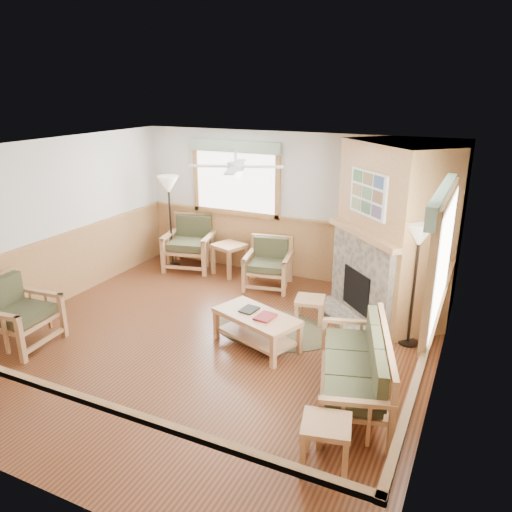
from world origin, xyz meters
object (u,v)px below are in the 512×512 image
at_px(armchair_back_left, 190,243).
at_px(footstool, 310,310).
at_px(sofa, 353,367).
at_px(floor_lamp_left, 171,222).
at_px(coffee_table, 257,330).
at_px(armchair_back_right, 268,264).
at_px(end_table_sofa, 325,445).
at_px(armchair_left, 19,313).
at_px(floor_lamp_right, 414,285).
at_px(end_table_chairs, 229,259).

relative_size(armchair_back_left, footstool, 2.34).
relative_size(sofa, floor_lamp_left, 0.99).
bearing_deg(floor_lamp_left, coffee_table, -37.18).
distance_m(armchair_back_right, end_table_sofa, 4.56).
bearing_deg(armchair_left, end_table_sofa, -101.01).
height_order(armchair_left, floor_lamp_left, floor_lamp_left).
relative_size(armchair_back_left, armchair_left, 1.05).
distance_m(sofa, floor_lamp_right, 1.75).
bearing_deg(floor_lamp_left, footstool, -19.15).
distance_m(coffee_table, floor_lamp_right, 2.24).
xyz_separation_m(coffee_table, end_table_chairs, (-1.69, 2.33, 0.06)).
bearing_deg(end_table_chairs, footstool, -31.21).
bearing_deg(armchair_back_right, armchair_back_left, 159.37).
height_order(coffee_table, footstool, coffee_table).
xyz_separation_m(sofa, armchair_back_left, (-4.10, 2.99, 0.09)).
xyz_separation_m(armchair_left, footstool, (3.41, 2.44, -0.29)).
bearing_deg(sofa, coffee_table, -130.12).
relative_size(sofa, footstool, 4.22).
height_order(sofa, floor_lamp_left, floor_lamp_left).
height_order(sofa, armchair_back_right, armchair_back_right).
bearing_deg(coffee_table, end_table_sofa, -29.38).
distance_m(coffee_table, end_table_sofa, 2.45).
relative_size(end_table_sofa, floor_lamp_right, 0.29).
xyz_separation_m(armchair_back_left, end_table_sofa, (4.16, -4.19, -0.25)).
distance_m(armchair_back_right, footstool, 1.53).
relative_size(armchair_back_right, footstool, 2.01).
xyz_separation_m(sofa, armchair_left, (-4.54, -0.71, 0.06)).
bearing_deg(armchair_back_left, armchair_left, -110.08).
xyz_separation_m(armchair_back_left, floor_lamp_right, (4.48, -1.35, 0.38)).
relative_size(end_table_sofa, floor_lamp_left, 0.28).
height_order(armchair_back_left, armchair_back_right, armchair_back_left).
height_order(armchair_left, floor_lamp_right, floor_lamp_right).
relative_size(armchair_back_left, armchair_back_right, 1.16).
height_order(armchair_back_left, armchair_left, armchair_back_left).
relative_size(footstool, floor_lamp_right, 0.24).
bearing_deg(footstool, end_table_chairs, 148.79).
xyz_separation_m(sofa, floor_lamp_left, (-4.46, 2.88, 0.50)).
distance_m(armchair_left, end_table_chairs, 3.94).
height_order(armchair_back_right, coffee_table, armchair_back_right).
distance_m(armchair_back_right, floor_lamp_left, 2.24).
xyz_separation_m(armchair_back_left, armchair_back_right, (1.82, -0.28, -0.07)).
bearing_deg(floor_lamp_left, armchair_back_left, 17.40).
distance_m(armchair_back_left, floor_lamp_left, 0.56).
xyz_separation_m(armchair_back_right, footstool, (1.15, -0.99, -0.25)).
xyz_separation_m(end_table_chairs, footstool, (2.09, -1.27, -0.11)).
relative_size(sofa, end_table_chairs, 3.04).
height_order(armchair_back_right, floor_lamp_left, floor_lamp_left).
bearing_deg(armchair_back_left, floor_lamp_right, -30.12).
xyz_separation_m(armchair_back_left, coffee_table, (2.57, -2.33, -0.27)).
height_order(end_table_chairs, end_table_sofa, end_table_chairs).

